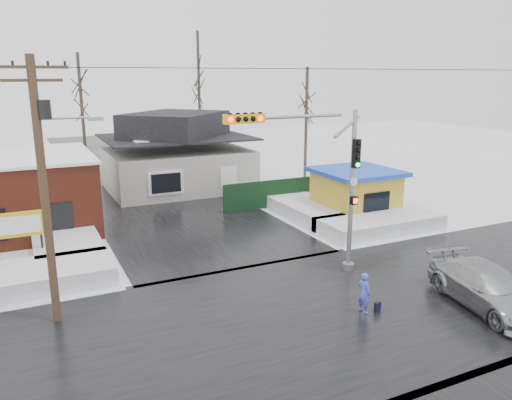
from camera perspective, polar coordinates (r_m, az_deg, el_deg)
name	(u,v)px	position (r m, az deg, el deg)	size (l,w,h in m)	color
ground	(305,316)	(18.34, 5.66, -13.09)	(120.00, 120.00, 0.00)	white
road_ns	(305,316)	(18.33, 5.66, -13.07)	(10.00, 120.00, 0.02)	black
road_ew	(305,316)	(18.33, 5.66, -13.07)	(120.00, 10.00, 0.02)	black
snowbank_nw	(23,279)	(22.34, -25.09, -8.18)	(7.00, 3.00, 0.80)	white
snowbank_ne	(380,223)	(28.44, 13.96, -2.59)	(7.00, 3.00, 0.80)	white
snowbank_nside_w	(64,237)	(27.12, -21.09, -3.96)	(3.00, 8.00, 0.80)	white
snowbank_nside_e	(302,206)	(31.25, 5.31, -0.74)	(3.00, 8.00, 0.80)	white
traffic_signal	(322,172)	(20.49, 7.51, 3.23)	(6.05, 0.68, 7.00)	gray
utility_pole	(45,177)	(17.69, -22.98, 2.39)	(3.15, 0.44, 9.00)	#382619
marquee_sign	(18,226)	(24.24, -25.58, -2.73)	(2.20, 0.21, 2.55)	black
house	(177,154)	(37.85, -9.06, 5.18)	(10.40, 8.40, 5.76)	#B2ACA1
kiosk	(355,193)	(30.74, 11.28, 0.84)	(4.60, 4.60, 2.88)	gold
fence	(280,193)	(32.57, 2.77, 0.83)	(8.00, 0.12, 1.80)	black
tree_far_left	(80,81)	(40.14, -19.51, 12.72)	(3.00, 3.00, 10.00)	#332821
tree_far_mid	(198,61)	(44.37, -6.61, 15.52)	(3.00, 3.00, 12.00)	#332821
tree_far_right	(307,91)	(39.67, 5.84, 12.27)	(3.00, 3.00, 9.00)	#332821
pedestrian	(364,293)	(18.60, 12.26, -10.37)	(0.55, 0.36, 1.52)	#4757C7
car	(487,288)	(20.46, 24.92, -9.08)	(2.14, 5.27, 1.53)	#9EA1A4
shopping_bag	(377,307)	(19.01, 13.71, -11.83)	(0.28, 0.12, 0.35)	black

